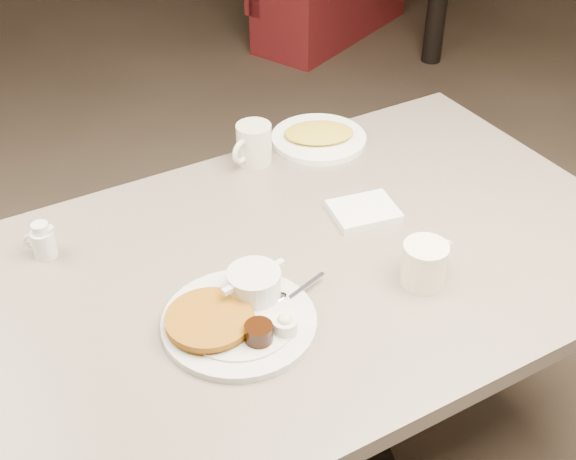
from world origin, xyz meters
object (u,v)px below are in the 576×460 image
main_plate (238,312)px  coffee_mug_far (253,144)px  hash_plate (319,137)px  coffee_mug_near (425,263)px  creamer_right (43,241)px  diner_table (293,322)px

main_plate → coffee_mug_far: size_ratio=2.82×
hash_plate → coffee_mug_far: bearing=-178.8°
coffee_mug_near → creamer_right: size_ratio=1.67×
creamer_right → hash_plate: 0.75m
hash_plate → creamer_right: bearing=-171.3°
main_plate → coffee_mug_far: bearing=59.3°
coffee_mug_far → hash_plate: (0.19, 0.00, -0.04)m
creamer_right → diner_table: bearing=-32.6°
diner_table → creamer_right: creamer_right is taller
diner_table → hash_plate: bearing=52.0°
coffee_mug_near → hash_plate: bearing=79.3°
coffee_mug_far → coffee_mug_near: bearing=-81.6°
main_plate → creamer_right: creamer_right is taller
diner_table → main_plate: main_plate is taller
coffee_mug_far → diner_table: bearing=-106.3°
coffee_mug_near → creamer_right: 0.78m
diner_table → hash_plate: (0.30, 0.39, 0.18)m
coffee_mug_far → creamer_right: bearing=-168.7°
diner_table → creamer_right: size_ratio=18.75×
diner_table → coffee_mug_near: (0.20, -0.18, 0.22)m
main_plate → diner_table: bearing=29.6°
diner_table → coffee_mug_far: (0.11, 0.39, 0.22)m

